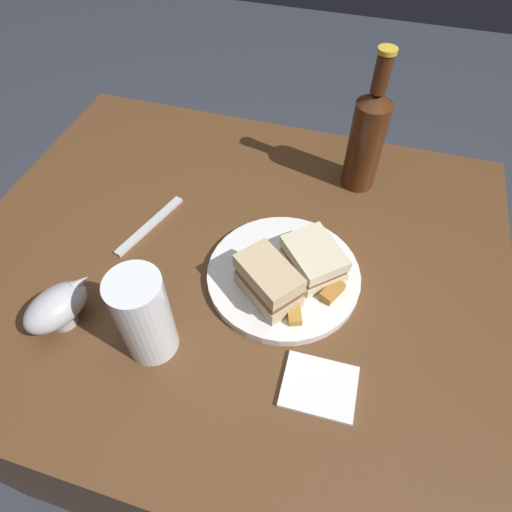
# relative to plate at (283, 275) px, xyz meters

# --- Properties ---
(ground_plane) EXTENTS (6.00, 6.00, 0.00)m
(ground_plane) POSITION_rel_plate_xyz_m (0.11, -0.02, -0.78)
(ground_plane) COLOR #333842
(dining_table) EXTENTS (1.01, 0.85, 0.77)m
(dining_table) POSITION_rel_plate_xyz_m (0.11, -0.02, -0.39)
(dining_table) COLOR brown
(dining_table) RESTS_ON ground
(plate) EXTENTS (0.27, 0.27, 0.02)m
(plate) POSITION_rel_plate_xyz_m (0.00, 0.00, 0.00)
(plate) COLOR white
(plate) RESTS_ON dining_table
(sandwich_half_left) EXTENTS (0.13, 0.12, 0.07)m
(sandwich_half_left) POSITION_rel_plate_xyz_m (0.01, 0.05, 0.04)
(sandwich_half_left) COLOR #CCB284
(sandwich_half_left) RESTS_ON plate
(sandwich_half_right) EXTENTS (0.13, 0.13, 0.05)m
(sandwich_half_right) POSITION_rel_plate_xyz_m (-0.05, -0.03, 0.04)
(sandwich_half_right) COLOR beige
(sandwich_half_right) RESTS_ON plate
(potato_wedge_front) EXTENTS (0.04, 0.05, 0.02)m
(potato_wedge_front) POSITION_rel_plate_xyz_m (-0.09, 0.02, 0.02)
(potato_wedge_front) COLOR #AD702D
(potato_wedge_front) RESTS_ON plate
(potato_wedge_middle) EXTENTS (0.05, 0.03, 0.02)m
(potato_wedge_middle) POSITION_rel_plate_xyz_m (-0.01, 0.04, 0.02)
(potato_wedge_middle) COLOR gold
(potato_wedge_middle) RESTS_ON plate
(potato_wedge_back) EXTENTS (0.04, 0.05, 0.01)m
(potato_wedge_back) POSITION_rel_plate_xyz_m (-0.04, 0.08, 0.02)
(potato_wedge_back) COLOR #B77F33
(potato_wedge_back) RESTS_ON plate
(pint_glass) EXTENTS (0.08, 0.08, 0.17)m
(pint_glass) POSITION_rel_plate_xyz_m (0.17, 0.18, 0.06)
(pint_glass) COLOR white
(pint_glass) RESTS_ON dining_table
(gravy_boat) EXTENTS (0.11, 0.13, 0.07)m
(gravy_boat) POSITION_rel_plate_xyz_m (0.33, 0.19, 0.03)
(gravy_boat) COLOR #B7B7BC
(gravy_boat) RESTS_ON dining_table
(cider_bottle) EXTENTS (0.07, 0.07, 0.29)m
(cider_bottle) POSITION_rel_plate_xyz_m (-0.09, -0.29, 0.11)
(cider_bottle) COLOR #47230F
(cider_bottle) RESTS_ON dining_table
(napkin) EXTENTS (0.11, 0.09, 0.01)m
(napkin) POSITION_rel_plate_xyz_m (-0.10, 0.18, -0.00)
(napkin) COLOR white
(napkin) RESTS_ON dining_table
(fork) EXTENTS (0.07, 0.18, 0.01)m
(fork) POSITION_rel_plate_xyz_m (0.28, -0.05, -0.00)
(fork) COLOR silver
(fork) RESTS_ON dining_table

